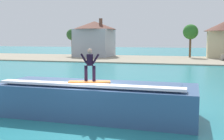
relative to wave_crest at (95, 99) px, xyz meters
The scene contains 9 objects.
ground_plane 1.41m from the wave_crest, 87.26° to the right, with size 260.00×260.00×0.00m, color teal.
wave_crest is the anchor object (origin of this frame).
surfboard 1.23m from the wave_crest, 92.45° to the right, with size 2.13×1.07×0.06m.
surfer 2.04m from the wave_crest, 92.70° to the right, with size 1.00×0.32×1.61m.
shoreline_bank 41.69m from the wave_crest, 89.93° to the left, with size 120.00×20.98×0.19m.
car_near_shore 45.94m from the wave_crest, 110.24° to the left, with size 4.25×2.22×1.86m.
house_with_chimney 48.87m from the wave_crest, 109.85° to the left, with size 9.85×9.85×8.52m.
tree_tall_bare 48.23m from the wave_crest, 85.07° to the left, with size 3.15×3.15×7.15m.
tree_short_bushy 50.62m from the wave_crest, 115.68° to the left, with size 2.52×2.52×6.34m.
Camera 1 is at (4.83, -12.43, 3.96)m, focal length 44.87 mm.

